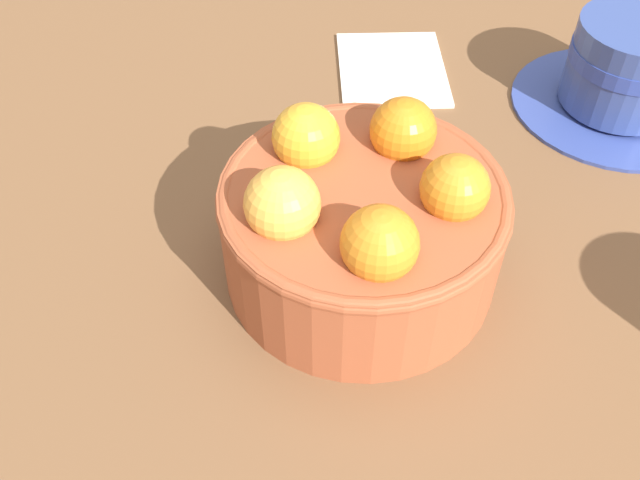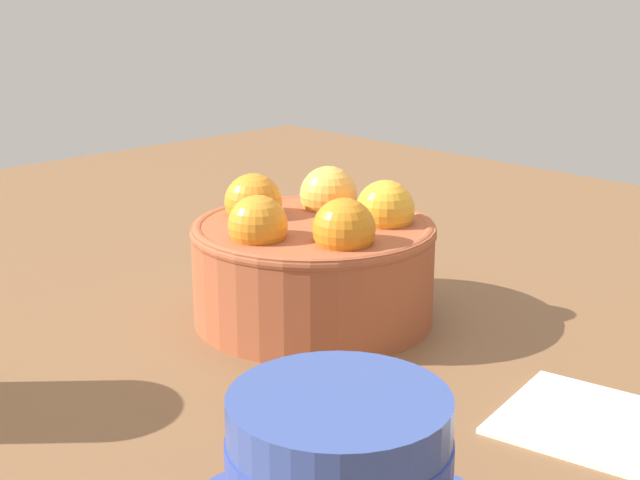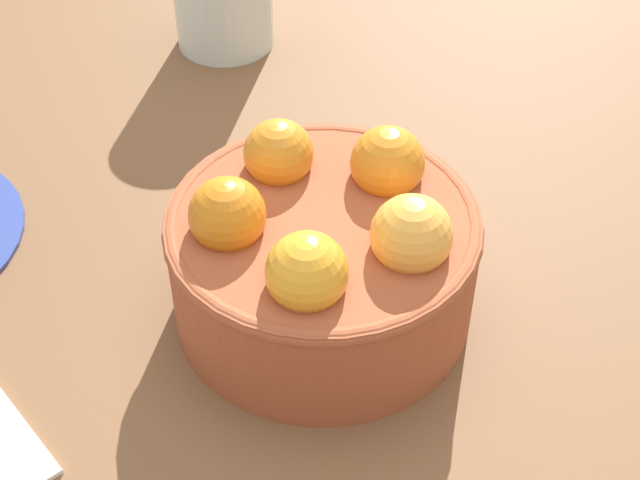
% 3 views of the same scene
% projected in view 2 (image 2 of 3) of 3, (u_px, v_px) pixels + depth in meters
% --- Properties ---
extents(ground_plane, '(1.25, 1.09, 0.03)m').
position_uv_depth(ground_plane, '(314.00, 341.00, 0.64)').
color(ground_plane, brown).
extents(terracotta_bowl, '(0.17, 0.17, 0.10)m').
position_uv_depth(terracotta_bowl, '(314.00, 259.00, 0.62)').
color(terracotta_bowl, '#9E4C2D').
rests_on(terracotta_bowl, ground_plane).
extents(folded_napkin, '(0.12, 0.11, 0.01)m').
position_uv_depth(folded_napkin, '(607.00, 425.00, 0.48)').
color(folded_napkin, white).
rests_on(folded_napkin, ground_plane).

